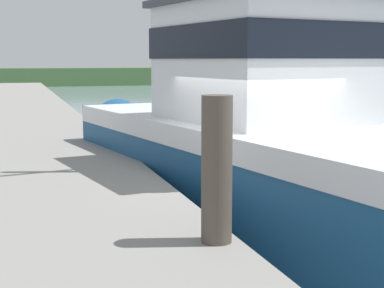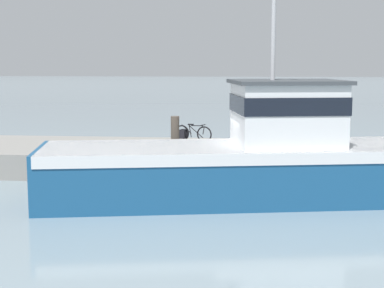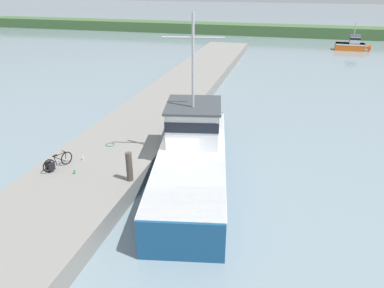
{
  "view_description": "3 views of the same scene",
  "coord_description": "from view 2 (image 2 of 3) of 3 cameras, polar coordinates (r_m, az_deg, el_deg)",
  "views": [
    {
      "loc": [
        -3.49,
        -8.27,
        2.78
      ],
      "look_at": [
        -1.36,
        -1.28,
        1.73
      ],
      "focal_mm": 55.0,
      "sensor_mm": 36.0,
      "label": 1
    },
    {
      "loc": [
        19.25,
        -0.14,
        4.36
      ],
      "look_at": [
        -0.24,
        -2.15,
        1.63
      ],
      "focal_mm": 55.0,
      "sensor_mm": 36.0,
      "label": 2
    },
    {
      "loc": [
        5.38,
        -17.44,
        9.95
      ],
      "look_at": [
        0.32,
        1.53,
        1.2
      ],
      "focal_mm": 35.0,
      "sensor_mm": 36.0,
      "label": 3
    }
  ],
  "objects": [
    {
      "name": "bicycle_touring",
      "position": [
        25.31,
        -0.22,
        1.04
      ],
      "size": [
        0.79,
        1.67,
        0.76
      ],
      "rotation": [
        0.0,
        0.0,
        -0.36
      ],
      "color": "black",
      "rests_on": "dock_pier"
    },
    {
      "name": "water_bottle_on_curb",
      "position": [
        24.19,
        -1.03,
        0.15
      ],
      "size": [
        0.08,
        0.08,
        0.23
      ],
      "primitive_type": "cylinder",
      "color": "green",
      "rests_on": "dock_pier"
    },
    {
      "name": "ground_plane",
      "position": [
        19.74,
        6.16,
        -4.87
      ],
      "size": [
        320.0,
        320.0,
        0.0
      ],
      "primitive_type": "plane",
      "color": "gray"
    },
    {
      "name": "water_bottle_by_bike",
      "position": [
        24.44,
        2.55,
        0.25
      ],
      "size": [
        0.07,
        0.07,
        0.25
      ],
      "primitive_type": "cylinder",
      "color": "silver",
      "rests_on": "dock_pier"
    },
    {
      "name": "hose_coil",
      "position": [
        23.94,
        7.77,
        -0.23
      ],
      "size": [
        0.51,
        0.51,
        0.04
      ],
      "primitive_type": "torus",
      "color": "#197A2D",
      "rests_on": "dock_pier"
    },
    {
      "name": "fishing_boat_main",
      "position": [
        18.76,
        6.51,
        -1.35
      ],
      "size": [
        5.73,
        14.89,
        8.48
      ],
      "rotation": [
        0.0,
        0.0,
        0.19
      ],
      "color": "navy",
      "rests_on": "ground_plane"
    },
    {
      "name": "dock_pier",
      "position": [
        23.74,
        6.13,
        -1.5
      ],
      "size": [
        5.65,
        80.0,
        0.97
      ],
      "primitive_type": "cube",
      "color": "gray",
      "rests_on": "ground_plane"
    },
    {
      "name": "mooring_post",
      "position": [
        21.2,
        -1.65,
        0.73
      ],
      "size": [
        0.31,
        0.31,
        1.47
      ],
      "primitive_type": "cylinder",
      "color": "#51473D",
      "rests_on": "dock_pier"
    }
  ]
}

